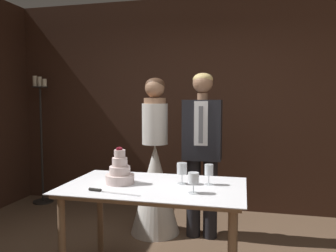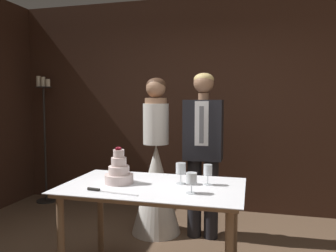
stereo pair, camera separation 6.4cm
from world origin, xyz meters
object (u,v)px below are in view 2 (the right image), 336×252
at_px(cake_table, 153,196).
at_px(bride, 156,176).
at_px(tiered_cake, 119,172).
at_px(cake_knife, 102,191).
at_px(wine_glass_near, 191,179).
at_px(wine_glass_far, 208,171).
at_px(wine_glass_middle, 181,169).
at_px(candle_stand, 45,138).
at_px(groom, 203,146).

height_order(cake_table, bride, bride).
relative_size(tiered_cake, bride, 0.17).
bearing_deg(bride, cake_table, -75.03).
height_order(cake_knife, wine_glass_near, wine_glass_near).
xyz_separation_m(wine_glass_far, bride, (-0.68, 0.85, -0.27)).
relative_size(wine_glass_middle, candle_stand, 0.09).
bearing_deg(wine_glass_near, cake_knife, -169.21).
bearing_deg(candle_stand, bride, -19.91).
relative_size(tiered_cake, candle_stand, 0.16).
relative_size(cake_knife, bride, 0.24).
height_order(wine_glass_near, candle_stand, candle_stand).
distance_m(groom, candle_stand, 2.47).
distance_m(wine_glass_middle, wine_glass_far, 0.21).
distance_m(tiered_cake, wine_glass_near, 0.64).
bearing_deg(cake_table, cake_knife, -137.87).
xyz_separation_m(cake_table, wine_glass_middle, (0.21, 0.09, 0.21)).
xyz_separation_m(cake_table, bride, (-0.26, 0.97, -0.07)).
relative_size(wine_glass_far, groom, 0.09).
xyz_separation_m(bride, groom, (0.52, -0.00, 0.35)).
relative_size(cake_table, candle_stand, 0.79).
relative_size(cake_table, wine_glass_far, 8.71).
distance_m(cake_table, groom, 1.04).
distance_m(wine_glass_far, bride, 1.12).
xyz_separation_m(tiered_cake, wine_glass_middle, (0.49, 0.10, 0.03)).
height_order(wine_glass_near, bride, bride).
xyz_separation_m(tiered_cake, candle_stand, (-1.84, 1.65, 0.04)).
bearing_deg(cake_knife, groom, 73.33).
height_order(cake_knife, bride, bride).
bearing_deg(cake_table, wine_glass_near, -24.36).
xyz_separation_m(tiered_cake, groom, (0.54, 0.97, 0.10)).
height_order(cake_table, tiered_cake, tiered_cake).
relative_size(wine_glass_far, candle_stand, 0.09).
xyz_separation_m(wine_glass_middle, bride, (-0.46, 0.87, -0.28)).
bearing_deg(groom, candle_stand, 164.16).
relative_size(cake_knife, wine_glass_middle, 2.46).
bearing_deg(cake_knife, wine_glass_near, 18.47).
height_order(tiered_cake, wine_glass_middle, tiered_cake).
bearing_deg(cake_knife, tiered_cake, 93.55).
bearing_deg(wine_glass_far, cake_table, -164.54).
bearing_deg(tiered_cake, cake_table, 1.64).
distance_m(wine_glass_middle, groom, 0.88).
height_order(cake_knife, wine_glass_far, wine_glass_far).
bearing_deg(bride, wine_glass_near, -62.02).
distance_m(wine_glass_middle, candle_stand, 2.79).
height_order(cake_knife, candle_stand, candle_stand).
xyz_separation_m(cake_table, candle_stand, (-2.12, 1.64, 0.22)).
bearing_deg(wine_glass_middle, tiered_cake, -168.44).
height_order(groom, candle_stand, candle_stand).
relative_size(tiered_cake, wine_glass_middle, 1.74).
bearing_deg(bride, groom, -0.05).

